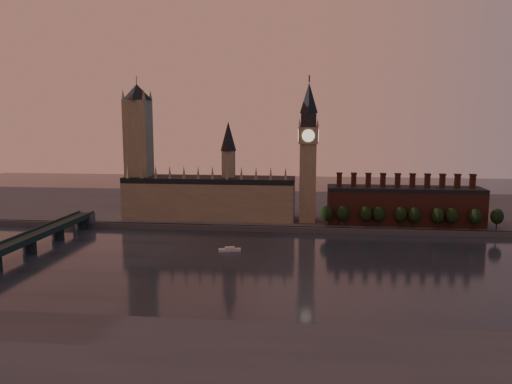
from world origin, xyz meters
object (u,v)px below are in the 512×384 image
victoria_tower (139,146)px  river_boat (230,250)px  westminster_bridge (9,249)px  big_ben (308,151)px

victoria_tower → river_boat: 130.22m
westminster_bridge → river_boat: (118.79, 36.67, -6.41)m
river_boat → victoria_tower: bearing=123.2°
victoria_tower → river_boat: victoria_tower is taller
victoria_tower → big_ben: 130.12m
big_ben → westminster_bridge: bearing=-145.7°
big_ben → victoria_tower: bearing=177.8°
big_ben → river_boat: 105.02m
victoria_tower → big_ben: bearing=-2.2°
victoria_tower → river_boat: (83.79, -81.03, -58.06)m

